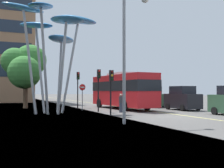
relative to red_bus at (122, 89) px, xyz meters
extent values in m
cube|color=#54514F|center=(0.16, -9.03, -2.07)|extent=(120.00, 240.00, 0.10)
cube|color=#E0D666|center=(1.20, -9.03, -2.02)|extent=(0.16, 144.00, 0.01)
cube|color=red|center=(0.00, 0.00, -0.12)|extent=(2.99, 10.17, 3.10)
cube|color=black|center=(0.00, 0.00, 0.32)|extent=(3.02, 10.27, 0.99)
cube|color=yellow|center=(-0.28, 4.95, 1.13)|extent=(1.34, 0.18, 0.36)
cube|color=#B2B2B7|center=(0.00, 0.00, 1.55)|extent=(2.02, 3.62, 0.24)
cylinder|color=black|center=(1.04, 3.18, -1.54)|extent=(0.33, 0.97, 0.96)
cylinder|color=black|center=(-1.39, 3.04, -1.54)|extent=(0.33, 0.97, 0.96)
cylinder|color=black|center=(1.37, -2.70, -1.54)|extent=(0.33, 0.97, 0.96)
cylinder|color=black|center=(-1.05, -2.83, -1.54)|extent=(0.33, 0.97, 0.96)
cylinder|color=#9EA0A5|center=(-6.12, -2.80, 1.97)|extent=(1.60, 0.20, 8.00)
ellipsoid|color=#4299E0|center=(-5.42, -2.80, 5.95)|extent=(3.24, 1.62, 0.76)
cylinder|color=#9EA0A5|center=(-6.75, -1.47, 1.23)|extent=(0.75, 0.90, 6.51)
ellipsoid|color=#388EDB|center=(-6.52, -1.16, 4.47)|extent=(3.77, 4.25, 0.73)
cylinder|color=#9EA0A5|center=(-8.51, -1.90, 1.72)|extent=(0.92, 1.05, 7.51)
ellipsoid|color=#388EDB|center=(-8.83, -1.51, 5.47)|extent=(3.24, 3.51, 0.99)
cylinder|color=#9EA0A5|center=(-9.47, -2.96, 2.20)|extent=(1.24, 0.31, 8.46)
ellipsoid|color=#4CA3E5|center=(-9.99, -3.01, 6.42)|extent=(3.38, 1.70, 0.78)
cylinder|color=#9EA0A5|center=(-8.50, -4.20, 2.06)|extent=(1.08, 1.77, 8.19)
ellipsoid|color=#2D7FD1|center=(-8.90, -4.95, 6.13)|extent=(2.87, 3.41, 0.84)
cylinder|color=#9EA0A5|center=(-7.17, -4.44, 1.63)|extent=(0.64, 1.34, 7.32)
ellipsoid|color=#4299E0|center=(-6.98, -4.99, 5.27)|extent=(2.87, 4.46, 1.26)
cylinder|color=black|center=(-3.96, -6.54, -0.31)|extent=(0.12, 0.12, 3.40)
cube|color=black|center=(-3.96, -6.68, 0.99)|extent=(0.28, 0.24, 0.80)
sphere|color=#390706|center=(-3.96, -6.81, 1.25)|extent=(0.18, 0.18, 0.18)
sphere|color=orange|center=(-3.96, -6.81, 0.99)|extent=(0.18, 0.18, 0.18)
sphere|color=black|center=(-3.96, -6.81, 0.73)|extent=(0.18, 0.18, 0.18)
cylinder|color=black|center=(-3.56, -2.66, -0.14)|extent=(0.12, 0.12, 3.74)
cube|color=black|center=(-3.56, -2.80, 1.33)|extent=(0.28, 0.24, 0.80)
sphere|color=red|center=(-3.56, -2.93, 1.59)|extent=(0.18, 0.18, 0.18)
sphere|color=#3A2707|center=(-3.56, -2.93, 1.33)|extent=(0.18, 0.18, 0.18)
sphere|color=black|center=(-3.56, -2.93, 1.07)|extent=(0.18, 0.18, 0.18)
cylinder|color=black|center=(-3.77, 3.35, -0.08)|extent=(0.12, 0.12, 3.88)
cube|color=black|center=(-3.77, 3.21, 1.46)|extent=(0.28, 0.24, 0.80)
sphere|color=red|center=(-3.77, 3.08, 1.72)|extent=(0.18, 0.18, 0.18)
sphere|color=#3A2707|center=(-3.77, 3.08, 1.46)|extent=(0.18, 0.18, 0.18)
sphere|color=black|center=(-3.77, 3.08, 1.20)|extent=(0.18, 0.18, 0.18)
cylinder|color=black|center=(3.78, -8.95, -1.72)|extent=(0.20, 0.60, 0.60)
cube|color=black|center=(4.71, -3.68, -1.15)|extent=(1.77, 3.80, 1.38)
cube|color=black|center=(4.71, -3.68, -0.08)|extent=(1.62, 2.09, 0.75)
cylinder|color=black|center=(5.59, -2.50, -1.72)|extent=(0.20, 0.60, 0.60)
cylinder|color=black|center=(3.82, -2.50, -1.72)|extent=(0.20, 0.60, 0.60)
cylinder|color=black|center=(5.59, -4.86, -1.72)|extent=(0.20, 0.60, 0.60)
cylinder|color=black|center=(3.82, -4.86, -1.72)|extent=(0.20, 0.60, 0.60)
cube|color=#2D5138|center=(4.37, 1.91, -1.17)|extent=(1.88, 4.31, 1.32)
cube|color=black|center=(4.37, 1.91, -0.10)|extent=(1.73, 2.37, 0.82)
cylinder|color=black|center=(5.30, 3.25, -1.72)|extent=(0.20, 0.60, 0.60)
cylinder|color=black|center=(3.43, 3.25, -1.72)|extent=(0.20, 0.60, 0.60)
cylinder|color=black|center=(5.30, 0.57, -1.72)|extent=(0.20, 0.60, 0.60)
cylinder|color=black|center=(3.43, 0.57, -1.72)|extent=(0.20, 0.60, 0.60)
cylinder|color=gray|center=(-5.18, -11.52, 1.70)|extent=(0.18, 0.18, 7.43)
cylinder|color=brown|center=(-9.06, 4.92, -0.48)|extent=(0.47, 0.47, 3.08)
sphere|color=#387A33|center=(-9.24, 4.11, 1.75)|extent=(3.42, 3.42, 3.42)
sphere|color=#387A33|center=(-8.49, 5.75, 3.18)|extent=(3.49, 3.49, 3.49)
sphere|color=#387A33|center=(-10.13, 5.49, 3.00)|extent=(2.89, 2.89, 2.89)
cylinder|color=#2D3342|center=(-1.96, -3.99, -1.61)|extent=(0.29, 0.29, 0.81)
cylinder|color=#333338|center=(-1.96, -3.99, -0.92)|extent=(0.34, 0.34, 0.58)
sphere|color=beige|center=(-1.96, -3.99, -0.52)|extent=(0.22, 0.22, 0.22)
cylinder|color=gray|center=(-4.40, -0.53, -0.77)|extent=(0.08, 0.08, 2.50)
cylinder|color=red|center=(-4.40, -0.56, 0.18)|extent=(0.60, 0.03, 0.60)
cube|color=white|center=(-4.40, -0.59, 0.18)|extent=(0.40, 0.04, 0.11)
camera|label=1|loc=(-11.80, -25.70, -0.12)|focal=44.28mm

